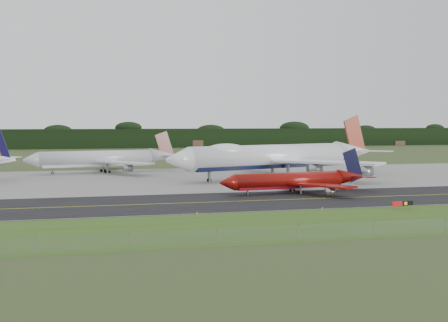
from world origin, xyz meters
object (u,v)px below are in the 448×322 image
jet_red_737 (296,181)px  taxiway_sign (403,204)px  jet_ba_747 (276,157)px  jet_star_tail (104,159)px

jet_red_737 → taxiway_sign: (9.70, -31.73, -1.75)m
jet_ba_747 → taxiway_sign: size_ratio=15.27×
jet_star_tail → jet_red_737: bearing=-60.1°
jet_ba_747 → jet_red_737: bearing=-101.9°
jet_ba_747 → jet_star_tail: bearing=145.1°
jet_ba_747 → taxiway_sign: (1.98, -68.47, -5.33)m
taxiway_sign → jet_ba_747: bearing=91.7°
jet_red_737 → jet_star_tail: bearing=119.9°
jet_ba_747 → jet_red_737: size_ratio=1.90×
jet_red_737 → taxiway_sign: jet_red_737 is taller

